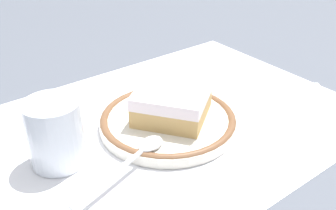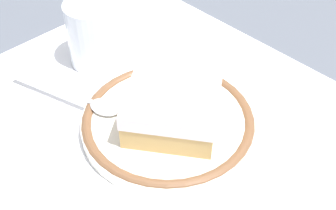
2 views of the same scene
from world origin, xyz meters
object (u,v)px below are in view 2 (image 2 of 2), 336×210
at_px(spoon, 85,99).
at_px(cup, 95,36).
at_px(cake_slice, 173,107).
at_px(plate, 168,122).

bearing_deg(spoon, cup, -44.82).
height_order(cake_slice, cup, cup).
xyz_separation_m(spoon, cup, (0.07, -0.07, 0.02)).
xyz_separation_m(plate, cup, (0.15, -0.02, 0.03)).
relative_size(plate, cake_slice, 1.45).
bearing_deg(cup, spoon, 135.18).
relative_size(cake_slice, cup, 1.60).
relative_size(cake_slice, spoon, 0.88).
bearing_deg(spoon, plate, -150.12).
height_order(cake_slice, spoon, cake_slice).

